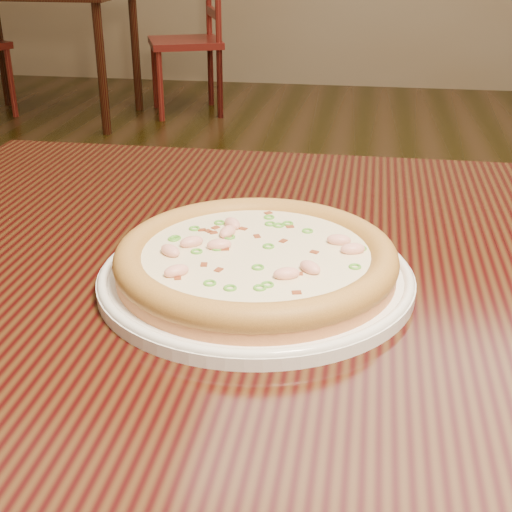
# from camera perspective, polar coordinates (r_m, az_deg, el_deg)

# --- Properties ---
(hero_table) EXTENTS (1.20, 0.80, 0.75)m
(hero_table) POSITION_cam_1_polar(r_m,az_deg,el_deg) (0.78, 9.38, -7.66)
(hero_table) COLOR black
(hero_table) RESTS_ON ground
(plate) EXTENTS (0.31, 0.31, 0.02)m
(plate) POSITION_cam_1_polar(r_m,az_deg,el_deg) (0.69, 0.00, -1.60)
(plate) COLOR white
(plate) RESTS_ON hero_table
(pizza) EXTENTS (0.27, 0.27, 0.03)m
(pizza) POSITION_cam_1_polar(r_m,az_deg,el_deg) (0.69, -0.01, -0.22)
(pizza) COLOR #CC7F47
(pizza) RESTS_ON plate
(bg_table_left) EXTENTS (1.00, 0.70, 0.75)m
(bg_table_left) POSITION_cam_1_polar(r_m,az_deg,el_deg) (4.54, -16.82, 18.58)
(bg_table_left) COLOR black
(bg_table_left) RESTS_ON ground
(chair_b) EXTENTS (0.54, 0.54, 0.95)m
(chair_b) POSITION_cam_1_polar(r_m,az_deg,el_deg) (4.56, -4.98, 16.78)
(chair_b) COLOR #581110
(chair_b) RESTS_ON ground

